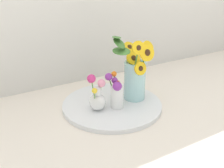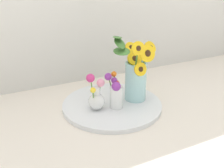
# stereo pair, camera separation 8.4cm
# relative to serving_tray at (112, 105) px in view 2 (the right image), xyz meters

# --- Properties ---
(ground_plane) EXTENTS (6.00, 6.00, 0.00)m
(ground_plane) POSITION_rel_serving_tray_xyz_m (0.01, -0.09, -0.01)
(ground_plane) COLOR silver
(serving_tray) EXTENTS (0.49, 0.49, 0.02)m
(serving_tray) POSITION_rel_serving_tray_xyz_m (0.00, 0.00, 0.00)
(serving_tray) COLOR silver
(serving_tray) RESTS_ON ground_plane
(mason_jar_sunflowers) EXTENTS (0.25, 0.18, 0.33)m
(mason_jar_sunflowers) POSITION_rel_serving_tray_xyz_m (0.12, -0.01, 0.14)
(mason_jar_sunflowers) COLOR #9ED1D6
(mason_jar_sunflowers) RESTS_ON serving_tray
(vase_small_center) EXTENTS (0.07, 0.09, 0.17)m
(vase_small_center) POSITION_rel_serving_tray_xyz_m (-0.00, -0.05, 0.09)
(vase_small_center) COLOR white
(vase_small_center) RESTS_ON serving_tray
(vase_bulb_right) EXTENTS (0.08, 0.08, 0.18)m
(vase_bulb_right) POSITION_rel_serving_tray_xyz_m (-0.09, -0.02, 0.07)
(vase_bulb_right) COLOR white
(vase_bulb_right) RESTS_ON serving_tray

